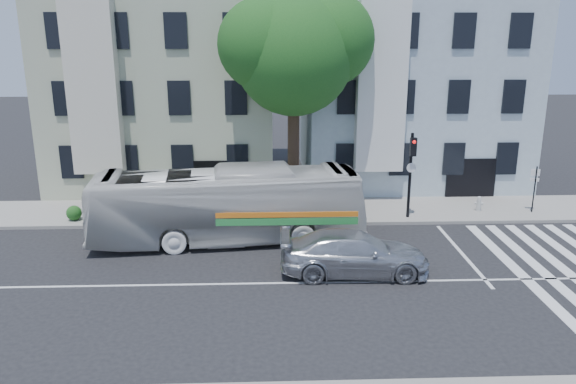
{
  "coord_description": "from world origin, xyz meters",
  "views": [
    {
      "loc": [
        -1.24,
        -18.17,
        8.58
      ],
      "look_at": [
        -0.45,
        3.33,
        2.4
      ],
      "focal_mm": 35.0,
      "sensor_mm": 36.0,
      "label": 1
    }
  ],
  "objects_px": {
    "traffic_signal": "(411,165)",
    "fire_hydrant": "(479,203)",
    "bus": "(228,205)",
    "sedan": "(354,253)"
  },
  "relations": [
    {
      "from": "fire_hydrant",
      "to": "sedan",
      "type": "bearing_deg",
      "value": -136.48
    },
    {
      "from": "bus",
      "to": "traffic_signal",
      "type": "bearing_deg",
      "value": -80.1
    },
    {
      "from": "traffic_signal",
      "to": "fire_hydrant",
      "type": "height_order",
      "value": "traffic_signal"
    },
    {
      "from": "traffic_signal",
      "to": "fire_hydrant",
      "type": "bearing_deg",
      "value": 10.44
    },
    {
      "from": "bus",
      "to": "traffic_signal",
      "type": "distance_m",
      "value": 8.65
    },
    {
      "from": "sedan",
      "to": "fire_hydrant",
      "type": "bearing_deg",
      "value": -44.83
    },
    {
      "from": "traffic_signal",
      "to": "sedan",
      "type": "bearing_deg",
      "value": -124.34
    },
    {
      "from": "bus",
      "to": "sedan",
      "type": "height_order",
      "value": "bus"
    },
    {
      "from": "sedan",
      "to": "fire_hydrant",
      "type": "relative_size",
      "value": 7.46
    },
    {
      "from": "bus",
      "to": "sedan",
      "type": "bearing_deg",
      "value": -131.77
    }
  ]
}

